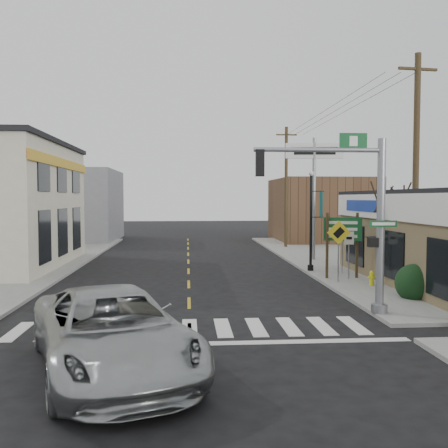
{
  "coord_description": "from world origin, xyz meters",
  "views": [
    {
      "loc": [
        -0.05,
        -14.28,
        3.88
      ],
      "look_at": [
        1.47,
        6.31,
        2.8
      ],
      "focal_mm": 40.0,
      "sensor_mm": 36.0,
      "label": 1
    }
  ],
  "objects": [
    {
      "name": "shrub_front",
      "position": [
        8.48,
        3.75,
        0.68
      ],
      "size": [
        1.46,
        1.46,
        1.09
      ],
      "primitive_type": "ellipsoid",
      "color": "#183C1A",
      "rests_on": "sidewalk_right"
    },
    {
      "name": "dance_center_sign",
      "position": [
        7.64,
        15.57,
        5.64
      ],
      "size": [
        3.48,
        0.22,
        7.39
      ],
      "rotation": [
        0.0,
        0.0,
        -0.11
      ],
      "color": "gray",
      "rests_on": "sidewalk_right"
    },
    {
      "name": "sidewalk_right",
      "position": [
        9.0,
        13.0,
        0.07
      ],
      "size": [
        6.0,
        38.0,
        0.13
      ],
      "primitive_type": "cube",
      "color": "gray",
      "rests_on": "ground"
    },
    {
      "name": "traffic_signal_pole",
      "position": [
        5.51,
        1.42,
        3.6
      ],
      "size": [
        4.6,
        0.37,
        5.83
      ],
      "rotation": [
        0.0,
        0.0,
        -0.01
      ],
      "color": "gray",
      "rests_on": "sidewalk_right"
    },
    {
      "name": "bare_tree",
      "position": [
        8.82,
        6.87,
        4.23
      ],
      "size": [
        2.61,
        2.61,
        5.22
      ],
      "rotation": [
        0.0,
        0.0,
        -0.11
      ],
      "color": "black",
      "rests_on": "sidewalk_right"
    },
    {
      "name": "fire_hydrant",
      "position": [
        7.83,
        6.42,
        0.47
      ],
      "size": [
        0.2,
        0.2,
        0.63
      ],
      "rotation": [
        0.0,
        0.0,
        0.09
      ],
      "color": "#CCCD14",
      "rests_on": "sidewalk_right"
    },
    {
      "name": "shrub_back",
      "position": [
        9.39,
        8.18,
        0.54
      ],
      "size": [
        1.1,
        1.1,
        0.82
      ],
      "primitive_type": "ellipsoid",
      "color": "black",
      "rests_on": "sidewalk_right"
    },
    {
      "name": "bldg_distant_right",
      "position": [
        12.0,
        30.0,
        2.8
      ],
      "size": [
        8.0,
        10.0,
        5.6
      ],
      "primitive_type": "cube",
      "color": "brown",
      "rests_on": "ground"
    },
    {
      "name": "crosswalk",
      "position": [
        0.0,
        0.4,
        0.01
      ],
      "size": [
        11.0,
        2.2,
        0.01
      ],
      "primitive_type": "cube",
      "color": "silver",
      "rests_on": "ground"
    },
    {
      "name": "bldg_distant_left",
      "position": [
        -11.0,
        32.0,
        3.2
      ],
      "size": [
        9.0,
        10.0,
        6.4
      ],
      "primitive_type": "cube",
      "color": "slate",
      "rests_on": "ground"
    },
    {
      "name": "ped_crossing_sign",
      "position": [
        6.67,
        7.41,
        2.0
      ],
      "size": [
        1.06,
        0.08,
        2.74
      ],
      "rotation": [
        0.0,
        0.0,
        -0.05
      ],
      "color": "gray",
      "rests_on": "sidewalk_right"
    },
    {
      "name": "center_line",
      "position": [
        0.0,
        8.0,
        0.01
      ],
      "size": [
        0.12,
        56.0,
        0.01
      ],
      "primitive_type": "cube",
      "color": "gold",
      "rests_on": "ground"
    },
    {
      "name": "ground",
      "position": [
        0.0,
        0.0,
        0.0
      ],
      "size": [
        140.0,
        140.0,
        0.0
      ],
      "primitive_type": "plane",
      "color": "black",
      "rests_on": "ground"
    },
    {
      "name": "lamp_post",
      "position": [
        6.36,
        10.94,
        3.11
      ],
      "size": [
        0.67,
        0.52,
        5.13
      ],
      "rotation": [
        0.0,
        0.0,
        0.27
      ],
      "color": "black",
      "rests_on": "sidewalk_right"
    },
    {
      "name": "guide_sign",
      "position": [
        7.17,
        8.43,
        2.1
      ],
      "size": [
        1.75,
        0.14,
        3.06
      ],
      "rotation": [
        0.0,
        0.0,
        -0.26
      ],
      "color": "#493922",
      "rests_on": "sidewalk_right"
    },
    {
      "name": "utility_pole_near",
      "position": [
        8.88,
        4.7,
        4.93
      ],
      "size": [
        1.63,
        0.24,
        9.35
      ],
      "rotation": [
        0.0,
        0.0,
        0.11
      ],
      "color": "#3F2319",
      "rests_on": "sidewalk_right"
    },
    {
      "name": "suv",
      "position": [
        -1.74,
        -3.18,
        0.91
      ],
      "size": [
        5.0,
        7.16,
        1.82
      ],
      "primitive_type": "imported",
      "rotation": [
        0.0,
        0.0,
        0.34
      ],
      "color": "#A0A3A5",
      "rests_on": "ground"
    },
    {
      "name": "sidewalk_left",
      "position": [
        -9.0,
        13.0,
        0.07
      ],
      "size": [
        6.0,
        38.0,
        0.13
      ],
      "primitive_type": "cube",
      "color": "gray",
      "rests_on": "ground"
    },
    {
      "name": "utility_pole_far",
      "position": [
        7.5,
        23.47,
        4.82
      ],
      "size": [
        1.59,
        0.24,
        9.15
      ],
      "rotation": [
        0.0,
        0.0,
        0.02
      ],
      "color": "#403320",
      "rests_on": "sidewalk_right"
    }
  ]
}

